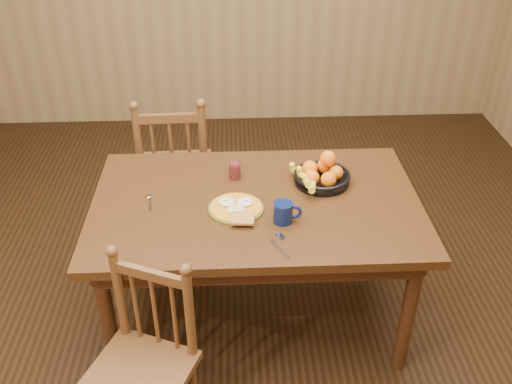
{
  "coord_description": "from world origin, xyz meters",
  "views": [
    {
      "loc": [
        -0.11,
        -2.31,
        2.3
      ],
      "look_at": [
        0.0,
        0.0,
        0.8
      ],
      "focal_mm": 40.0,
      "sensor_mm": 36.0,
      "label": 1
    }
  ],
  "objects_px": {
    "dining_table": "(256,215)",
    "fruit_bowl": "(321,175)",
    "chair_far": "(175,170)",
    "breakfast_plate": "(236,208)",
    "coffee_mug": "(284,212)",
    "chair_near": "(143,364)"
  },
  "relations": [
    {
      "from": "coffee_mug",
      "to": "fruit_bowl",
      "type": "distance_m",
      "value": 0.39
    },
    {
      "from": "dining_table",
      "to": "chair_far",
      "type": "height_order",
      "value": "chair_far"
    },
    {
      "from": "dining_table",
      "to": "chair_near",
      "type": "bearing_deg",
      "value": -125.21
    },
    {
      "from": "dining_table",
      "to": "fruit_bowl",
      "type": "distance_m",
      "value": 0.39
    },
    {
      "from": "chair_near",
      "to": "coffee_mug",
      "type": "distance_m",
      "value": 0.9
    },
    {
      "from": "dining_table",
      "to": "coffee_mug",
      "type": "relative_size",
      "value": 12.0
    },
    {
      "from": "chair_far",
      "to": "coffee_mug",
      "type": "relative_size",
      "value": 7.44
    },
    {
      "from": "chair_far",
      "to": "fruit_bowl",
      "type": "xyz_separation_m",
      "value": [
        0.81,
        -0.61,
        0.31
      ]
    },
    {
      "from": "chair_far",
      "to": "breakfast_plate",
      "type": "relative_size",
      "value": 3.41
    },
    {
      "from": "fruit_bowl",
      "to": "chair_far",
      "type": "bearing_deg",
      "value": 142.71
    },
    {
      "from": "chair_far",
      "to": "chair_near",
      "type": "bearing_deg",
      "value": 86.7
    },
    {
      "from": "breakfast_plate",
      "to": "coffee_mug",
      "type": "xyz_separation_m",
      "value": [
        0.22,
        -0.1,
        0.04
      ]
    },
    {
      "from": "dining_table",
      "to": "breakfast_plate",
      "type": "height_order",
      "value": "breakfast_plate"
    },
    {
      "from": "dining_table",
      "to": "chair_far",
      "type": "distance_m",
      "value": 0.91
    },
    {
      "from": "dining_table",
      "to": "fruit_bowl",
      "type": "xyz_separation_m",
      "value": [
        0.34,
        0.15,
        0.13
      ]
    },
    {
      "from": "chair_near",
      "to": "fruit_bowl",
      "type": "xyz_separation_m",
      "value": [
        0.84,
        0.86,
        0.37
      ]
    },
    {
      "from": "chair_far",
      "to": "breakfast_plate",
      "type": "height_order",
      "value": "chair_far"
    },
    {
      "from": "chair_near",
      "to": "fruit_bowl",
      "type": "height_order",
      "value": "fruit_bowl"
    },
    {
      "from": "chair_near",
      "to": "fruit_bowl",
      "type": "distance_m",
      "value": 1.25
    },
    {
      "from": "coffee_mug",
      "to": "fruit_bowl",
      "type": "height_order",
      "value": "fruit_bowl"
    },
    {
      "from": "dining_table",
      "to": "fruit_bowl",
      "type": "bearing_deg",
      "value": 24.07
    },
    {
      "from": "breakfast_plate",
      "to": "fruit_bowl",
      "type": "bearing_deg",
      "value": 27.85
    }
  ]
}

